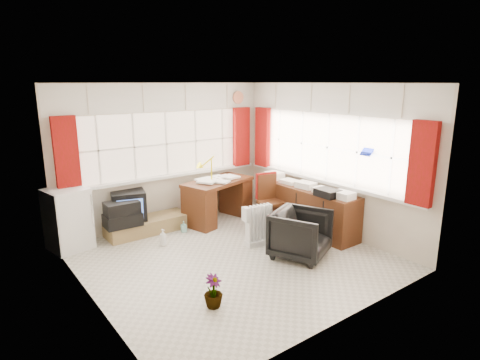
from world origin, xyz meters
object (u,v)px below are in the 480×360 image
object	(u,v)px
tv_bench	(148,225)
office_chair	(301,234)
task_chair	(268,199)
desk	(218,198)
credenza	(306,207)
mini_fridge	(68,219)
radiator	(259,229)
crt_tv	(128,205)
desk_lamp	(211,164)

from	to	relation	value
tv_bench	office_chair	bearing A→B (deg)	-58.83
task_chair	office_chair	distance (m)	1.36
desk	credenza	bearing A→B (deg)	-53.47
tv_bench	mini_fridge	xyz separation A→B (m)	(-1.25, 0.08, 0.35)
radiator	credenza	distance (m)	1.11
credenza	crt_tv	distance (m)	3.03
task_chair	radiator	bearing A→B (deg)	-140.56
task_chair	radiator	xyz separation A→B (m)	(-0.67, -0.55, -0.25)
task_chair	desk_lamp	bearing A→B (deg)	132.22
tv_bench	mini_fridge	distance (m)	1.30
office_chair	tv_bench	bearing A→B (deg)	97.07
desk	radiator	bearing A→B (deg)	-95.75
tv_bench	crt_tv	xyz separation A→B (m)	(-0.26, 0.14, 0.37)
office_chair	mini_fridge	bearing A→B (deg)	113.97
radiator	tv_bench	distance (m)	1.96
office_chair	mini_fridge	distance (m)	3.54
crt_tv	mini_fridge	distance (m)	0.99
desk_lamp	crt_tv	bearing A→B (deg)	164.77
credenza	desk_lamp	bearing A→B (deg)	131.45
radiator	mini_fridge	xyz separation A→B (m)	(-2.43, 1.64, 0.21)
desk_lamp	task_chair	size ratio (longest dim) A/B	0.48
task_chair	credenza	size ratio (longest dim) A/B	0.48
task_chair	crt_tv	bearing A→B (deg)	151.45
radiator	credenza	size ratio (longest dim) A/B	0.32
desk_lamp	mini_fridge	xyz separation A→B (m)	(-2.41, 0.33, -0.61)
task_chair	radiator	size ratio (longest dim) A/B	1.48
office_chair	desk_lamp	bearing A→B (deg)	72.14
credenza	crt_tv	size ratio (longest dim) A/B	3.07
office_chair	credenza	distance (m)	1.18
credenza	radiator	bearing A→B (deg)	-177.69
office_chair	credenza	xyz separation A→B (m)	(0.90, 0.76, 0.04)
mini_fridge	credenza	bearing A→B (deg)	-24.39
credenza	tv_bench	size ratio (longest dim) A/B	1.43
crt_tv	mini_fridge	xyz separation A→B (m)	(-0.99, -0.06, -0.02)
desk_lamp	task_chair	world-z (taller)	desk_lamp
tv_bench	mini_fridge	bearing A→B (deg)	176.35
desk	office_chair	size ratio (longest dim) A/B	1.87
desk	credenza	size ratio (longest dim) A/B	0.73
crt_tv	tv_bench	bearing A→B (deg)	-27.39
office_chair	task_chair	bearing A→B (deg)	45.60
credenza	office_chair	bearing A→B (deg)	-139.71
task_chair	mini_fridge	distance (m)	3.29
desk	mini_fridge	size ratio (longest dim) A/B	1.53
office_chair	credenza	world-z (taller)	credenza
task_chair	tv_bench	world-z (taller)	task_chair
desk	task_chair	distance (m)	0.96
tv_bench	desk	bearing A→B (deg)	-9.43
desk_lamp	credenza	xyz separation A→B (m)	(1.12, -1.27, -0.69)
office_chair	crt_tv	xyz separation A→B (m)	(-1.64, 2.42, 0.14)
radiator	crt_tv	world-z (taller)	crt_tv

